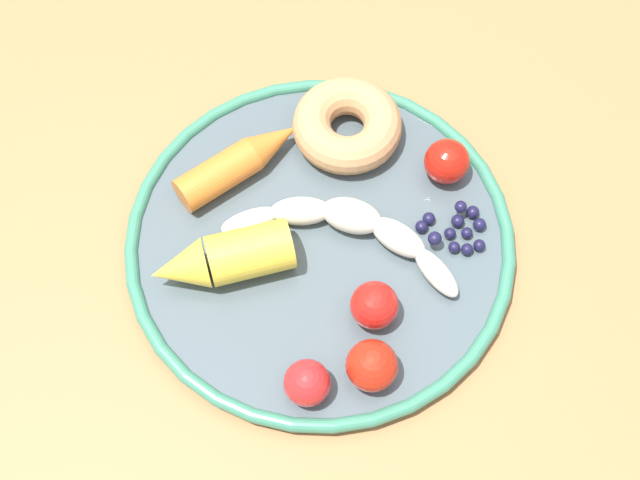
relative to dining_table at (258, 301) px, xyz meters
name	(u,v)px	position (x,y,z in m)	size (l,w,h in m)	color
ground_plane	(284,455)	(0.00, 0.00, -0.64)	(6.00, 6.00, 0.00)	#2F3241
dining_table	(258,301)	(0.00, 0.00, 0.00)	(1.25, 0.95, 0.71)	#9D6B3F
plate	(320,241)	(0.05, -0.04, 0.08)	(0.34, 0.34, 0.02)	#47545A
banana	(348,227)	(0.07, -0.06, 0.10)	(0.09, 0.21, 0.03)	beige
carrot_orange	(241,161)	(0.07, 0.06, 0.10)	(0.13, 0.08, 0.03)	orange
carrot_yellow	(220,259)	(-0.02, 0.02, 0.11)	(0.11, 0.11, 0.04)	yellow
donut	(347,125)	(0.15, -0.01, 0.10)	(0.10, 0.10, 0.03)	tan
blueberry_pile	(455,229)	(0.11, -0.14, 0.09)	(0.06, 0.06, 0.02)	#191638
tomato_near	(372,365)	(-0.03, -0.13, 0.10)	(0.04, 0.04, 0.04)	red
tomato_mid	(307,383)	(-0.07, -0.10, 0.10)	(0.04, 0.04, 0.04)	red
tomato_far	(447,161)	(0.16, -0.10, 0.10)	(0.04, 0.04, 0.04)	red
tomato_extra	(374,305)	(0.01, -0.11, 0.10)	(0.04, 0.04, 0.04)	red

